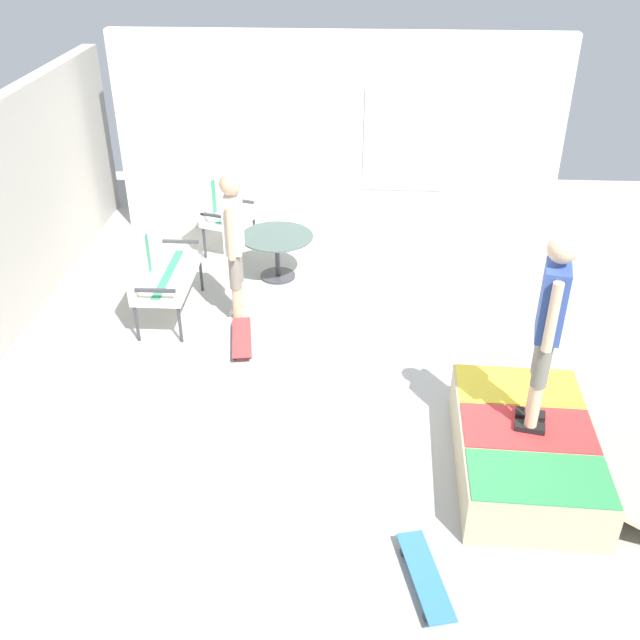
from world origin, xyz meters
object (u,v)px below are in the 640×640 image
(patio_bench, at_px, (157,266))
(patio_chair_near_house, at_px, (220,209))
(skate_ramp, at_px, (528,449))
(person_watching, at_px, (234,238))
(skateboard_by_bench, at_px, (242,338))
(person_skater, at_px, (549,320))
(patio_table, at_px, (277,248))
(skateboard_spare, at_px, (425,576))

(patio_bench, bearing_deg, patio_chair_near_house, -13.59)
(skate_ramp, height_order, patio_chair_near_house, patio_chair_near_house)
(person_watching, distance_m, skateboard_by_bench, 1.08)
(patio_bench, relative_size, skateboard_by_bench, 1.52)
(person_skater, xyz_separation_m, skateboard_by_bench, (1.76, 2.67, -1.37))
(skate_ramp, bearing_deg, patio_chair_near_house, 38.59)
(patio_bench, bearing_deg, person_skater, -122.60)
(person_skater, bearing_deg, person_watching, 50.80)
(person_watching, bearing_deg, patio_bench, 84.49)
(patio_chair_near_house, bearing_deg, person_watching, -164.68)
(skate_ramp, relative_size, skateboard_by_bench, 2.19)
(skate_ramp, xyz_separation_m, person_watching, (2.33, 2.79, 0.80))
(skate_ramp, relative_size, patio_table, 2.00)
(person_watching, bearing_deg, skateboard_by_bench, -168.01)
(patio_table, height_order, person_skater, person_skater)
(person_skater, distance_m, skateboard_by_bench, 3.48)
(skate_ramp, relative_size, patio_chair_near_house, 1.77)
(patio_chair_near_house, bearing_deg, skateboard_by_bench, -165.41)
(person_skater, bearing_deg, skateboard_spare, 144.44)
(skate_ramp, height_order, patio_bench, patio_bench)
(patio_chair_near_house, xyz_separation_m, person_watching, (-1.79, -0.49, 0.41))
(patio_bench, height_order, skateboard_spare, patio_bench)
(skate_ramp, height_order, person_skater, person_skater)
(patio_table, bearing_deg, person_watching, 162.89)
(patio_bench, height_order, person_skater, person_skater)
(person_skater, bearing_deg, patio_chair_near_house, 38.87)
(patio_chair_near_house, relative_size, skateboard_by_bench, 1.24)
(skate_ramp, distance_m, patio_bench, 4.43)
(patio_table, distance_m, skateboard_by_bench, 1.64)
(person_watching, bearing_deg, person_skater, -129.20)
(person_watching, xyz_separation_m, skateboard_by_bench, (-0.51, -0.11, -0.94))
(patio_table, bearing_deg, skateboard_spare, -161.69)
(patio_chair_near_house, bearing_deg, patio_bench, 166.41)
(skateboard_by_bench, bearing_deg, patio_chair_near_house, 14.59)
(person_skater, bearing_deg, patio_bench, 57.40)
(skate_ramp, xyz_separation_m, person_skater, (0.06, 0.01, 1.23))
(skate_ramp, bearing_deg, person_skater, 11.43)
(patio_chair_near_house, bearing_deg, person_skater, -141.13)
(person_skater, height_order, skateboard_by_bench, person_skater)
(patio_chair_near_house, height_order, skateboard_by_bench, patio_chair_near_house)
(patio_table, bearing_deg, patio_chair_near_house, 48.96)
(patio_table, height_order, person_watching, person_watching)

